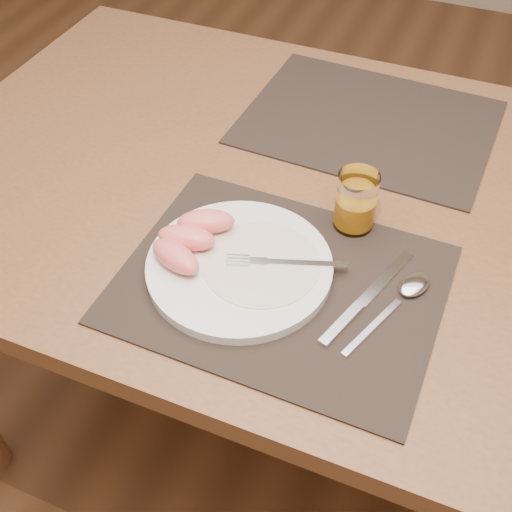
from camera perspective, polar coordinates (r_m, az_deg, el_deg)
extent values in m
plane|color=brown|center=(1.66, 3.57, -14.32)|extent=(5.00, 5.00, 0.00)
cube|color=brown|center=(1.09, 5.30, 5.10)|extent=(1.40, 0.90, 0.04)
cylinder|color=brown|center=(1.80, -10.73, 8.07)|extent=(0.06, 0.06, 0.71)
cube|color=#2C211B|center=(0.92, 2.18, -2.48)|extent=(0.46, 0.36, 0.00)
cube|color=#2C211B|center=(1.24, 9.96, 11.65)|extent=(0.46, 0.37, 0.00)
cylinder|color=white|center=(0.93, -1.49, -0.93)|extent=(0.27, 0.27, 0.02)
cylinder|color=white|center=(0.92, 0.47, -0.66)|extent=(0.17, 0.17, 0.00)
cube|color=silver|center=(0.92, 4.60, -0.68)|extent=(0.11, 0.05, 0.00)
cube|color=silver|center=(0.92, 0.24, -0.51)|extent=(0.03, 0.02, 0.00)
cube|color=silver|center=(0.92, -1.63, -0.43)|extent=(0.04, 0.03, 0.00)
cube|color=silver|center=(0.94, 11.45, -1.93)|extent=(0.05, 0.13, 0.00)
cube|color=silver|center=(0.87, 7.63, -5.97)|extent=(0.04, 0.09, 0.01)
cube|color=silver|center=(0.88, 10.27, -6.25)|extent=(0.05, 0.12, 0.00)
ellipsoid|color=silver|center=(0.93, 13.89, -2.45)|extent=(0.05, 0.07, 0.01)
cylinder|color=white|center=(0.98, 8.88, 4.86)|extent=(0.06, 0.06, 0.09)
cylinder|color=orange|center=(1.00, 8.75, 3.96)|extent=(0.05, 0.05, 0.05)
ellipsoid|color=#FF7568|center=(0.91, -7.16, -0.05)|extent=(0.10, 0.07, 0.03)
ellipsoid|color=#FF7568|center=(0.94, -6.18, 1.63)|extent=(0.09, 0.06, 0.03)
ellipsoid|color=#FF7568|center=(0.96, -4.46, 3.07)|extent=(0.10, 0.07, 0.03)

